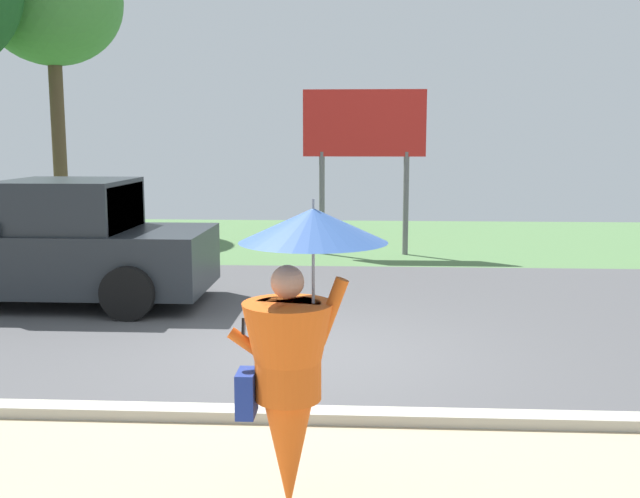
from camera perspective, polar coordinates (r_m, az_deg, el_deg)
name	(u,v)px	position (r m, az deg, el deg)	size (l,w,h in m)	color
ground_plane	(324,303)	(11.57, 0.30, -4.18)	(40.00, 22.00, 0.20)	#4C4C4F
monk_pedestrian	(294,357)	(4.92, -2.05, -8.32)	(1.05, 0.96, 2.13)	#E55B19
pickup_truck	(40,246)	(12.04, -20.76, 0.20)	(5.20, 2.28, 1.88)	#23282D
roadside_billboard	(364,135)	(15.88, 3.43, 8.73)	(2.60, 0.12, 3.50)	slate
tree_left_far	(52,3)	(21.18, -19.94, 17.38)	(3.60, 3.60, 7.60)	brown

